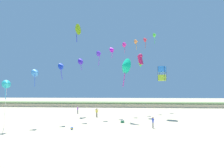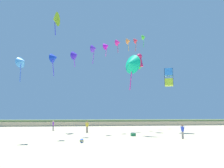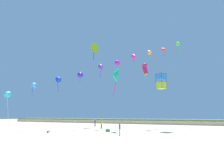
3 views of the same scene
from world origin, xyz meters
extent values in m
plane|color=beige|center=(0.00, 0.00, 0.00)|extent=(240.00, 240.00, 0.00)
cube|color=#BFAE8B|center=(0.00, 40.82, 0.50)|extent=(120.00, 8.26, 1.00)
cube|color=#6B844C|center=(0.00, 40.82, 1.15)|extent=(120.00, 7.02, 0.57)
cylinder|color=#474C56|center=(-10.29, 20.39, 0.41)|extent=(0.12, 0.12, 0.81)
cylinder|color=#474C56|center=(-10.26, 20.53, 0.41)|extent=(0.12, 0.12, 0.81)
cylinder|color=purple|center=(-10.28, 20.46, 1.10)|extent=(0.21, 0.21, 0.58)
cylinder|color=purple|center=(-10.32, 20.28, 1.15)|extent=(0.12, 0.21, 0.55)
cylinder|color=purple|center=(-10.24, 20.64, 1.15)|extent=(0.12, 0.21, 0.55)
sphere|color=beige|center=(-10.28, 20.46, 1.51)|extent=(0.22, 0.22, 0.22)
cylinder|color=#726656|center=(-5.21, 14.88, 0.43)|extent=(0.12, 0.12, 0.85)
cylinder|color=#726656|center=(-5.06, 14.89, 0.43)|extent=(0.12, 0.12, 0.85)
cylinder|color=yellow|center=(-5.13, 14.89, 1.15)|extent=(0.22, 0.22, 0.60)
cylinder|color=yellow|center=(-5.33, 14.87, 1.20)|extent=(0.21, 0.10, 0.57)
cylinder|color=yellow|center=(-4.94, 14.90, 1.20)|extent=(0.21, 0.10, 0.57)
sphere|color=#9E7051|center=(-5.13, 14.89, 1.58)|extent=(0.23, 0.23, 0.23)
cylinder|color=gray|center=(4.23, 3.95, 0.38)|extent=(0.11, 0.11, 0.76)
cylinder|color=gray|center=(4.18, 4.08, 0.38)|extent=(0.11, 0.11, 0.76)
cylinder|color=blue|center=(4.20, 4.01, 1.03)|extent=(0.20, 0.20, 0.54)
cylinder|color=blue|center=(4.27, 3.85, 1.07)|extent=(0.14, 0.20, 0.51)
cylinder|color=blue|center=(4.14, 4.17, 1.07)|extent=(0.14, 0.20, 0.51)
sphere|color=brown|center=(4.20, 4.01, 1.41)|extent=(0.21, 0.21, 0.21)
cone|color=#27BBC4|center=(-14.64, 0.97, 5.99)|extent=(1.41, 1.39, 1.20)
cylinder|color=#39B2E5|center=(-14.73, 0.85, 4.88)|extent=(0.25, 0.17, 1.78)
cone|color=#3F91E2|center=(-12.31, 4.14, 7.70)|extent=(1.38, 1.39, 1.19)
cylinder|color=blue|center=(-12.40, 4.03, 6.57)|extent=(0.08, 0.08, 1.81)
cone|color=#1237C9|center=(-9.47, 7.20, 8.97)|extent=(1.27, 1.36, 1.17)
cylinder|color=#3F39E5|center=(-9.56, 7.09, 7.79)|extent=(0.29, 0.30, 1.92)
cone|color=#361FC4|center=(-7.08, 10.37, 10.18)|extent=(1.29, 1.32, 1.13)
cylinder|color=#7939E5|center=(-7.18, 10.25, 9.29)|extent=(0.24, 0.17, 1.36)
cone|color=#5B30D1|center=(-4.37, 13.44, 12.08)|extent=(1.22, 1.32, 1.11)
cylinder|color=#9039E5|center=(-4.47, 13.32, 10.81)|extent=(0.31, 0.27, 2.10)
cone|color=#BB16CF|center=(-2.14, 16.23, 13.40)|extent=(1.42, 1.42, 1.22)
cylinder|color=#E539CE|center=(-2.23, 16.11, 12.42)|extent=(0.19, 0.11, 1.53)
cone|color=#EB269E|center=(0.35, 19.18, 15.04)|extent=(1.28, 1.30, 1.12)
cylinder|color=#E53978|center=(0.25, 19.06, 14.00)|extent=(0.09, 0.20, 1.63)
cone|color=orange|center=(2.94, 22.16, 16.40)|extent=(1.28, 1.33, 1.14)
cylinder|color=gold|center=(2.84, 22.04, 15.32)|extent=(0.17, 0.28, 1.71)
cone|color=#E73549|center=(5.32, 25.38, 17.64)|extent=(1.35, 1.39, 1.19)
cylinder|color=#E54F39|center=(5.23, 25.27, 16.36)|extent=(0.28, 0.17, 2.10)
cone|color=#50D83C|center=(8.05, 28.68, 19.64)|extent=(1.25, 1.29, 1.10)
cylinder|color=#39E54D|center=(7.95, 28.57, 18.34)|extent=(0.26, 0.11, 2.15)
cylinder|color=silver|center=(-15.36, 1.87, 3.01)|extent=(1.48, 1.82, 6.03)
cylinder|color=#D1205A|center=(3.41, 16.86, 11.27)|extent=(1.39, 1.10, 2.00)
sphere|color=#D1205A|center=(3.41, 16.86, 12.11)|extent=(0.90, 0.90, 0.90)
cone|color=#36E52D|center=(3.41, 16.86, 10.24)|extent=(0.92, 0.92, 0.69)
sphere|color=black|center=(3.41, 16.86, 12.36)|extent=(0.19, 0.19, 0.19)
cone|color=#8CBF11|center=(-10.43, 19.66, 18.69)|extent=(1.45, 2.51, 2.39)
cone|color=#2D34E5|center=(-10.43, 19.66, 18.71)|extent=(0.85, 1.40, 1.32)
cylinder|color=#2D34E5|center=(-10.43, 19.66, 17.07)|extent=(0.32, 0.47, 2.53)
cube|color=#ACD732|center=(7.19, 13.99, 7.47)|extent=(1.65, 1.65, 1.09)
cube|color=#2D81E5|center=(7.19, 13.99, 9.05)|extent=(1.65, 1.65, 1.09)
cylinder|color=black|center=(6.88, 14.81, 8.26)|extent=(0.04, 0.04, 2.66)
cylinder|color=black|center=(6.37, 13.68, 8.26)|extent=(0.04, 0.04, 2.66)
cylinder|color=black|center=(7.50, 13.17, 8.26)|extent=(0.04, 0.04, 2.66)
cylinder|color=black|center=(8.01, 14.30, 8.26)|extent=(0.04, 0.04, 2.66)
cone|color=#0DC78B|center=(0.26, 10.30, 9.33)|extent=(2.44, 2.83, 2.72)
cone|color=#E52DAC|center=(0.26, 10.30, 9.35)|extent=(1.39, 1.59, 1.50)
cylinder|color=#E52DAC|center=(0.26, 10.30, 7.34)|extent=(0.56, 0.58, 3.17)
cube|color=#23844C|center=(-0.02, 8.41, 0.18)|extent=(0.56, 0.40, 0.36)
cube|color=silver|center=(-0.02, 8.41, 0.39)|extent=(0.58, 0.41, 0.06)
cylinder|color=black|center=(-0.02, 8.41, 0.45)|extent=(0.45, 0.03, 0.03)
sphere|color=blue|center=(-6.46, 2.23, 0.18)|extent=(0.36, 0.36, 0.36)
cylinder|color=yellow|center=(-6.46, 2.23, 0.18)|extent=(0.36, 0.36, 0.09)
camera|label=1|loc=(0.76, -23.42, 5.03)|focal=32.00mm
camera|label=2|loc=(-7.48, -19.79, 2.42)|focal=38.00mm
camera|label=3|loc=(15.68, -19.26, 2.49)|focal=32.00mm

